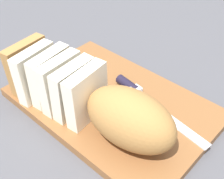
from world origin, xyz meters
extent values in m
plane|color=#4C4C51|center=(0.00, 0.00, 0.00)|extent=(3.00, 3.00, 0.00)
cube|color=brown|center=(0.00, 0.00, 0.01)|extent=(0.42, 0.29, 0.02)
ellipsoid|color=#A8753D|center=(-0.09, 0.06, 0.07)|extent=(0.18, 0.11, 0.11)
cube|color=#F2E8CC|center=(0.01, 0.06, 0.07)|extent=(0.04, 0.10, 0.11)
cube|color=#F2E8CC|center=(0.04, 0.07, 0.07)|extent=(0.03, 0.10, 0.11)
cube|color=#F2E8CC|center=(0.07, 0.07, 0.07)|extent=(0.03, 0.10, 0.11)
cube|color=#F2E8CC|center=(0.10, 0.07, 0.07)|extent=(0.04, 0.10, 0.11)
cube|color=#F2E8CC|center=(0.13, 0.08, 0.07)|extent=(0.04, 0.10, 0.11)
cube|color=#A8753D|center=(0.17, 0.08, 0.07)|extent=(0.04, 0.10, 0.11)
cube|color=silver|center=(-0.12, -0.03, 0.02)|extent=(0.19, 0.05, 0.00)
cylinder|color=black|center=(0.00, -0.05, 0.03)|extent=(0.06, 0.03, 0.02)
cube|color=silver|center=(-0.03, -0.05, 0.03)|extent=(0.02, 0.02, 0.02)
sphere|color=#996633|center=(0.03, 0.05, 0.02)|extent=(0.01, 0.01, 0.01)
sphere|color=#996633|center=(-0.06, -0.06, 0.02)|extent=(0.00, 0.00, 0.00)
sphere|color=#996633|center=(0.01, 0.03, 0.02)|extent=(0.00, 0.00, 0.00)
sphere|color=#996633|center=(0.03, -0.03, 0.02)|extent=(0.01, 0.01, 0.01)
camera|label=1|loc=(-0.29, 0.35, 0.43)|focal=47.05mm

